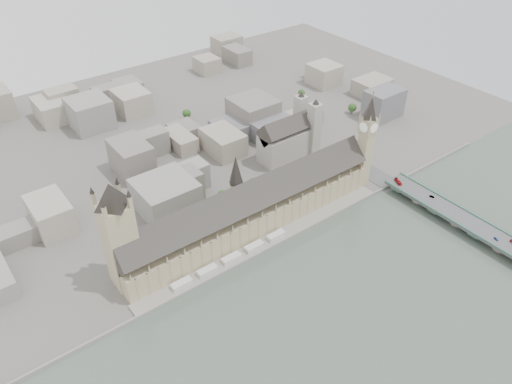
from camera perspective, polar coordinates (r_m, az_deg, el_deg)
ground at (r=463.46m, az=0.76°, el=-5.38°), size 900.00×900.00×0.00m
river_thames at (r=389.93m, az=16.57°, el=-18.11°), size 600.00×600.00×0.00m
embankment_wall at (r=453.78m, az=1.93°, el=-6.24°), size 600.00×1.50×3.00m
river_terrace at (r=458.42m, az=1.34°, el=-5.78°), size 270.00×15.00×2.00m
terrace_tents at (r=439.39m, az=-2.84°, el=-7.56°), size 118.00×7.00×4.00m
palace_of_westminster at (r=460.95m, az=-0.72°, el=-1.97°), size 265.00×40.73×55.44m
elizabeth_tower at (r=514.75m, az=12.57°, el=6.29°), size 17.00×17.00×107.50m
victoria_tower at (r=401.74m, az=-15.47°, el=-4.31°), size 30.00×30.00×100.00m
central_tower at (r=439.53m, az=-2.29°, el=1.56°), size 13.00×13.00×48.00m
westminster_bridge at (r=516.91m, az=21.36°, el=-2.53°), size 25.00×325.00×10.25m
bridge_parapets at (r=499.28m, az=25.59°, el=-4.50°), size 25.00×235.00×1.15m
westminster_abbey at (r=566.22m, az=3.79°, el=6.19°), size 68.00×36.00×64.00m
city_skyline_inland at (r=630.15m, az=-13.13°, el=7.96°), size 720.00×360.00×38.00m
park_trees at (r=492.32m, az=-4.44°, el=-1.48°), size 110.00×30.00×15.00m
red_bus_north at (r=536.19m, az=15.93°, el=1.16°), size 7.36×11.79×3.26m
car_blue at (r=495.70m, az=25.74°, el=-4.85°), size 2.86×4.72×1.50m
car_silver at (r=525.87m, az=19.46°, el=-0.50°), size 3.23×5.09×1.58m
car_approach at (r=580.00m, az=10.82°, el=4.74°), size 2.46×4.86×1.35m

